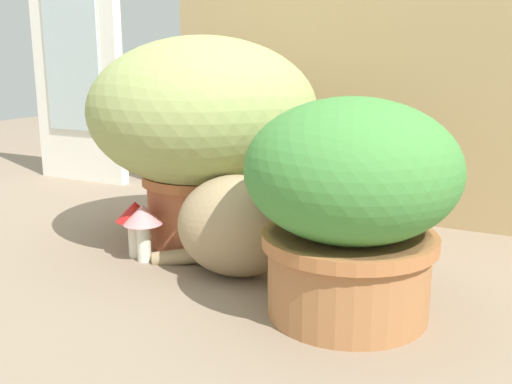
# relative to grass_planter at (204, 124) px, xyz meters

# --- Properties ---
(ground_plane) EXTENTS (6.00, 6.00, 0.00)m
(ground_plane) POSITION_rel_grass_planter_xyz_m (0.21, -0.17, -0.30)
(ground_plane) COLOR gray
(cardboard_backdrop) EXTENTS (1.24, 0.03, 0.84)m
(cardboard_backdrop) POSITION_rel_grass_planter_xyz_m (0.29, 0.41, 0.12)
(cardboard_backdrop) COLOR tan
(cardboard_backdrop) RESTS_ON ground
(window_panel_white) EXTENTS (0.39, 0.05, 0.83)m
(window_panel_white) POSITION_rel_grass_planter_xyz_m (-0.81, 0.42, 0.12)
(window_panel_white) COLOR white
(window_panel_white) RESTS_ON ground
(grass_planter) EXTENTS (0.56, 0.56, 0.51)m
(grass_planter) POSITION_rel_grass_planter_xyz_m (0.00, 0.00, 0.00)
(grass_planter) COLOR #B7623E
(grass_planter) RESTS_ON ground
(leafy_planter) EXTENTS (0.38, 0.38, 0.39)m
(leafy_planter) POSITION_rel_grass_planter_xyz_m (0.46, -0.25, -0.08)
(leafy_planter) COLOR #AC7042
(leafy_planter) RESTS_ON ground
(cat) EXTENTS (0.39, 0.24, 0.32)m
(cat) POSITION_rel_grass_planter_xyz_m (0.21, -0.17, -0.18)
(cat) COLOR tan
(cat) RESTS_ON ground
(mushroom_ornament_red) EXTENTS (0.09, 0.09, 0.13)m
(mushroom_ornament_red) POSITION_rel_grass_planter_xyz_m (-0.08, -0.18, -0.20)
(mushroom_ornament_red) COLOR silver
(mushroom_ornament_red) RESTS_ON ground
(mushroom_ornament_pink) EXTENTS (0.09, 0.09, 0.13)m
(mushroom_ornament_pink) POSITION_rel_grass_planter_xyz_m (-0.04, -0.20, -0.20)
(mushroom_ornament_pink) COLOR silver
(mushroom_ornament_pink) RESTS_ON ground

